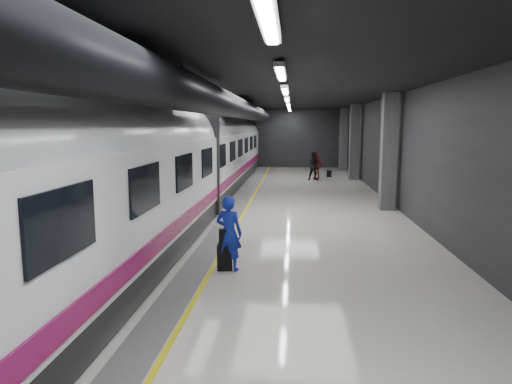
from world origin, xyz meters
name	(u,v)px	position (x,y,z in m)	size (l,w,h in m)	color
ground	(268,218)	(0.00, 0.00, 0.00)	(40.00, 40.00, 0.00)	silver
platform_hall	(262,118)	(-0.29, 0.96, 3.54)	(10.02, 40.02, 4.51)	black
train	(177,159)	(-3.25, 0.00, 2.07)	(3.05, 38.00, 4.05)	black
traveler_main	(229,233)	(-0.55, -5.99, 0.86)	(0.63, 0.41, 1.72)	#1B1ED0
suitcase_main	(225,258)	(-0.65, -6.02, 0.28)	(0.35, 0.22, 0.57)	black
shoulder_bag	(226,237)	(-0.62, -6.00, 0.76)	(0.29, 0.15, 0.39)	black
traveler_far_a	(315,166)	(2.17, 11.36, 0.86)	(0.84, 0.65, 1.72)	black
traveler_far_b	(316,166)	(2.32, 12.23, 0.79)	(0.92, 0.38, 1.57)	maroon
suitcase_far	(329,174)	(3.18, 13.18, 0.22)	(0.30, 0.19, 0.44)	black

